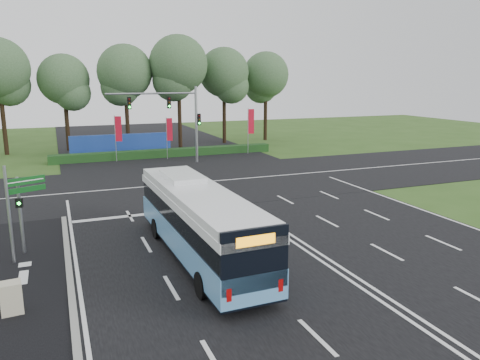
# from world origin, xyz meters

# --- Properties ---
(ground) EXTENTS (120.00, 120.00, 0.00)m
(ground) POSITION_xyz_m (0.00, 0.00, 0.00)
(ground) COLOR #30501A
(ground) RESTS_ON ground
(road_main) EXTENTS (20.00, 120.00, 0.04)m
(road_main) POSITION_xyz_m (0.00, 0.00, 0.02)
(road_main) COLOR black
(road_main) RESTS_ON ground
(road_cross) EXTENTS (120.00, 14.00, 0.05)m
(road_cross) POSITION_xyz_m (0.00, 12.00, 0.03)
(road_cross) COLOR black
(road_cross) RESTS_ON ground
(bike_path) EXTENTS (5.00, 18.00, 0.06)m
(bike_path) POSITION_xyz_m (-12.50, -3.00, 0.03)
(bike_path) COLOR black
(bike_path) RESTS_ON ground
(kerb_strip) EXTENTS (0.25, 18.00, 0.12)m
(kerb_strip) POSITION_xyz_m (-10.10, -3.00, 0.06)
(kerb_strip) COLOR gray
(kerb_strip) RESTS_ON ground
(city_bus) EXTENTS (2.72, 11.66, 3.33)m
(city_bus) POSITION_xyz_m (-4.73, -2.49, 1.68)
(city_bus) COLOR #5B9BD3
(city_bus) RESTS_ON ground
(pedestrian_signal) EXTENTS (0.31, 0.42, 3.53)m
(pedestrian_signal) POSITION_xyz_m (-11.88, 0.86, 1.93)
(pedestrian_signal) COLOR gray
(pedestrian_signal) RESTS_ON ground
(street_sign) EXTENTS (1.54, 0.71, 4.24)m
(street_sign) POSITION_xyz_m (-11.90, -0.05, 2.65)
(street_sign) COLOR gray
(street_sign) RESTS_ON ground
(utility_cabinet) EXTENTS (0.73, 0.63, 1.14)m
(utility_cabinet) POSITION_xyz_m (-11.97, -4.96, 0.57)
(utility_cabinet) COLOR beige
(utility_cabinet) RESTS_ON ground
(banner_flag_left) EXTENTS (0.63, 0.20, 4.36)m
(banner_flag_left) POSITION_xyz_m (-4.73, 23.53, 2.85)
(banner_flag_left) COLOR gray
(banner_flag_left) RESTS_ON ground
(banner_flag_mid) EXTENTS (0.60, 0.06, 4.07)m
(banner_flag_mid) POSITION_xyz_m (0.01, 23.13, 2.67)
(banner_flag_mid) COLOR gray
(banner_flag_mid) RESTS_ON ground
(banner_flag_right) EXTENTS (0.70, 0.08, 4.73)m
(banner_flag_right) POSITION_xyz_m (8.60, 23.33, 3.07)
(banner_flag_right) COLOR gray
(banner_flag_right) RESTS_ON ground
(traffic_light_gantry) EXTENTS (8.41, 0.28, 7.00)m
(traffic_light_gantry) POSITION_xyz_m (0.21, 20.50, 4.66)
(traffic_light_gantry) COLOR gray
(traffic_light_gantry) RESTS_ON ground
(hedge) EXTENTS (22.00, 1.20, 0.80)m
(hedge) POSITION_xyz_m (0.00, 24.50, 0.40)
(hedge) COLOR #173B15
(hedge) RESTS_ON ground
(blue_hoarding) EXTENTS (10.00, 0.30, 2.20)m
(blue_hoarding) POSITION_xyz_m (-4.00, 27.00, 1.10)
(blue_hoarding) COLOR #1B3B96
(blue_hoarding) RESTS_ON ground
(eucalyptus_row) EXTENTS (41.53, 9.59, 12.41)m
(eucalyptus_row) POSITION_xyz_m (-2.71, 31.47, 8.40)
(eucalyptus_row) COLOR black
(eucalyptus_row) RESTS_ON ground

